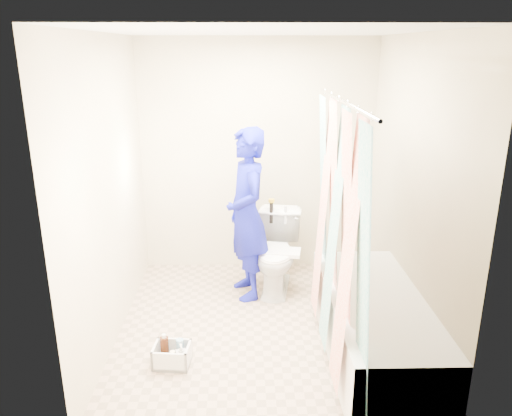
{
  "coord_description": "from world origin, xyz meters",
  "views": [
    {
      "loc": [
        -0.14,
        -3.77,
        2.29
      ],
      "look_at": [
        -0.04,
        0.32,
        0.97
      ],
      "focal_mm": 35.0,
      "sensor_mm": 36.0,
      "label": 1
    }
  ],
  "objects_px": {
    "plumber": "(247,215)",
    "toilet": "(277,253)",
    "cleaning_caddy": "(173,356)",
    "bathtub": "(374,324)"
  },
  "relations": [
    {
      "from": "toilet",
      "to": "plumber",
      "type": "height_order",
      "value": "plumber"
    },
    {
      "from": "cleaning_caddy",
      "to": "toilet",
      "type": "bearing_deg",
      "value": 60.58
    },
    {
      "from": "bathtub",
      "to": "toilet",
      "type": "relative_size",
      "value": 2.31
    },
    {
      "from": "bathtub",
      "to": "toilet",
      "type": "height_order",
      "value": "toilet"
    },
    {
      "from": "plumber",
      "to": "toilet",
      "type": "bearing_deg",
      "value": 93.29
    },
    {
      "from": "toilet",
      "to": "cleaning_caddy",
      "type": "relative_size",
      "value": 2.63
    },
    {
      "from": "plumber",
      "to": "cleaning_caddy",
      "type": "relative_size",
      "value": 5.62
    },
    {
      "from": "toilet",
      "to": "cleaning_caddy",
      "type": "bearing_deg",
      "value": -115.25
    },
    {
      "from": "bathtub",
      "to": "cleaning_caddy",
      "type": "bearing_deg",
      "value": -176.36
    },
    {
      "from": "plumber",
      "to": "cleaning_caddy",
      "type": "bearing_deg",
      "value": -41.81
    }
  ]
}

